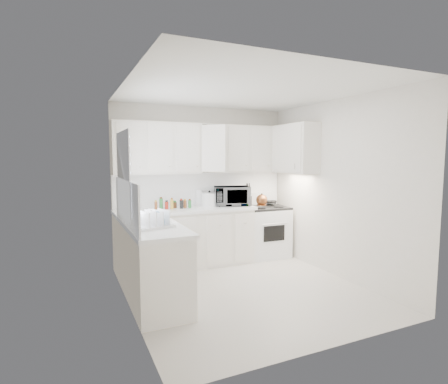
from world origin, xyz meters
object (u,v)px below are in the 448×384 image
microwave (232,194)px  dish_rack (153,218)px  utensil_crock (248,194)px  tea_kettle (262,199)px  rice_cooker (209,198)px  stove (266,225)px

microwave → dish_rack: 2.12m
utensil_crock → dish_rack: size_ratio=0.94×
tea_kettle → dish_rack: (-2.12, -1.14, 0.01)m
utensil_crock → rice_cooker: bearing=159.1°
tea_kettle → dish_rack: bearing=-175.0°
rice_cooker → tea_kettle: bearing=-20.4°
microwave → rice_cooker: microwave is taller
tea_kettle → utensil_crock: utensil_crock is taller
tea_kettle → stove: bearing=18.3°
stove → dish_rack: dish_rack is taller
utensil_crock → stove: bearing=18.3°
microwave → rice_cooker: (-0.38, 0.06, -0.07)m
tea_kettle → utensil_crock: size_ratio=0.61×
microwave → utensil_crock: size_ratio=1.47×
tea_kettle → rice_cooker: bearing=140.6°
stove → dish_rack: (-2.30, -1.30, 0.50)m
tea_kettle → utensil_crock: 0.27m
dish_rack → stove: bearing=15.9°
stove → rice_cooker: rice_cooker is taller
stove → tea_kettle: 0.54m
rice_cooker → utensil_crock: utensil_crock is taller
stove → utensil_crock: size_ratio=2.88×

